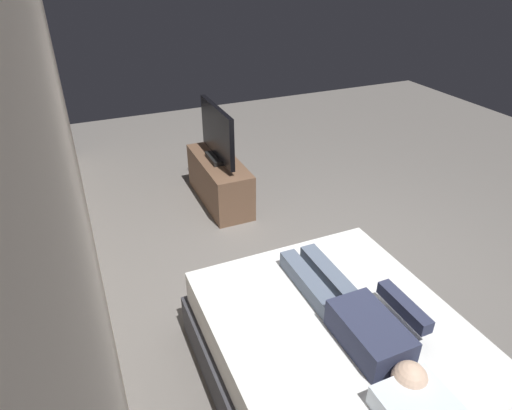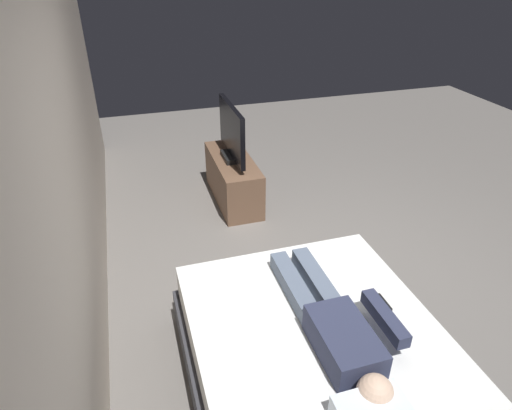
# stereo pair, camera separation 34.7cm
# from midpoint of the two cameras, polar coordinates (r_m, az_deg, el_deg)

# --- Properties ---
(ground_plane) EXTENTS (10.00, 10.00, 0.00)m
(ground_plane) POSITION_cam_midpoint_polar(r_m,az_deg,el_deg) (3.88, 7.67, -9.52)
(ground_plane) COLOR slate
(back_wall) EXTENTS (6.40, 0.10, 2.80)m
(back_wall) POSITION_cam_midpoint_polar(r_m,az_deg,el_deg) (3.10, -26.74, 6.90)
(back_wall) COLOR beige
(back_wall) RESTS_ON ground
(bed) EXTENTS (1.92, 1.50, 0.54)m
(bed) POSITION_cam_midpoint_polar(r_m,az_deg,el_deg) (2.87, 7.67, -20.23)
(bed) COLOR #333338
(bed) RESTS_ON ground
(person) EXTENTS (1.26, 0.46, 0.18)m
(person) POSITION_cam_midpoint_polar(r_m,az_deg,el_deg) (2.65, 9.27, -14.31)
(person) COLOR #2D334C
(person) RESTS_ON bed
(remote) EXTENTS (0.15, 0.04, 0.02)m
(remote) POSITION_cam_midpoint_polar(r_m,az_deg,el_deg) (2.98, 14.36, -10.97)
(remote) COLOR black
(remote) RESTS_ON bed
(tv_stand) EXTENTS (1.10, 0.40, 0.50)m
(tv_stand) POSITION_cam_midpoint_polar(r_m,az_deg,el_deg) (4.88, -6.78, 3.08)
(tv_stand) COLOR brown
(tv_stand) RESTS_ON ground
(tv) EXTENTS (0.88, 0.20, 0.59)m
(tv) POSITION_cam_midpoint_polar(r_m,az_deg,el_deg) (4.66, -7.18, 8.93)
(tv) COLOR black
(tv) RESTS_ON tv_stand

